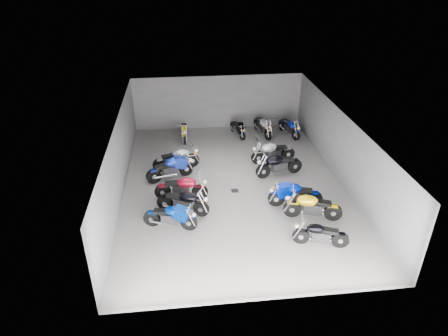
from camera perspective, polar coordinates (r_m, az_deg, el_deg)
The scene contains 20 objects.
ground at distance 18.55m, azimuth 1.33°, elevation -2.46°, with size 14.00×14.00×0.00m, color gray.
wall_back at distance 24.19m, azimuth -0.86°, elevation 9.38°, with size 10.00×0.10×3.20m, color slate.
wall_left at distance 17.85m, azimuth -14.72°, elevation 1.08°, with size 0.10×14.00×3.20m, color slate.
wall_right at distance 19.06m, azimuth 16.48°, elevation 2.64°, with size 0.10×14.00×3.20m, color slate.
ceiling at distance 17.11m, azimuth 1.45°, elevation 6.81°, with size 10.00×14.00×0.04m, color black.
drain_grate at distance 18.12m, azimuth 1.54°, elevation -3.25°, with size 0.32×0.32×0.01m, color black.
motorcycle_left_b at distance 15.70m, azimuth -7.62°, elevation -6.90°, with size 2.12×0.77×0.95m.
motorcycle_left_c at distance 16.45m, azimuth -5.84°, elevation -4.83°, with size 2.16×1.02×1.00m.
motorcycle_left_d at distance 17.36m, azimuth -6.05°, elevation -2.83°, with size 2.33×0.56×1.03m.
motorcycle_left_e at distance 18.94m, azimuth -7.64°, elevation -0.06°, with size 2.24×0.96×1.03m.
motorcycle_left_f at distance 19.77m, azimuth -6.78°, elevation 1.29°, with size 2.31×0.65×1.02m.
motorcycle_right_a at distance 15.15m, azimuth 13.58°, elevation -9.18°, with size 2.01×0.67×0.90m.
motorcycle_right_b at distance 16.44m, azimuth 12.49°, elevation -5.39°, with size 2.30×0.76×1.03m.
motorcycle_right_c at distance 17.06m, azimuth 10.07°, elevation -3.78°, with size 2.32×0.53×1.02m.
motorcycle_right_e at distance 19.25m, azimuth 7.81°, elevation 0.46°, with size 2.37×0.70×1.05m.
motorcycle_right_f at distance 20.47m, azimuth 6.97°, elevation 2.28°, with size 2.33×0.57×1.03m.
motorcycle_back_b at distance 23.01m, azimuth -5.69°, elevation 5.27°, with size 0.40×2.09×0.92m.
motorcycle_back_d at distance 23.36m, azimuth 2.00°, elevation 5.68°, with size 0.66×1.92×0.86m.
motorcycle_back_e at distance 23.57m, azimuth 5.56°, elevation 6.01°, with size 0.67×2.30×1.02m.
motorcycle_back_f at distance 23.70m, azimuth 9.32°, elevation 5.80°, with size 0.74×2.16×0.97m.
Camera 1 is at (-2.22, -15.73, 9.58)m, focal length 32.00 mm.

